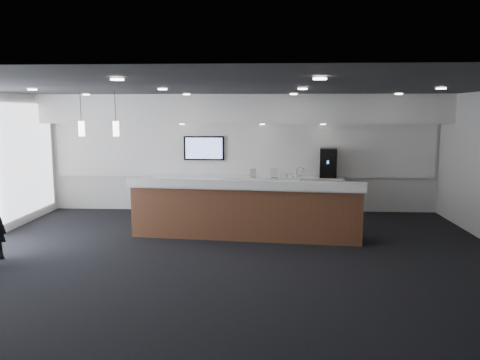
{
  "coord_description": "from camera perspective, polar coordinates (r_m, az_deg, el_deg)",
  "views": [
    {
      "loc": [
        0.56,
        -8.1,
        2.59
      ],
      "look_at": [
        0.07,
        1.3,
        1.21
      ],
      "focal_mm": 35.0,
      "sensor_mm": 36.0,
      "label": 1
    }
  ],
  "objects": [
    {
      "name": "ground",
      "position": [
        8.52,
        -0.93,
        -9.35
      ],
      "size": [
        10.0,
        10.0,
        0.0
      ],
      "primitive_type": "plane",
      "color": "black",
      "rests_on": "ground"
    },
    {
      "name": "ceiling",
      "position": [
        8.13,
        -0.98,
        11.23
      ],
      "size": [
        10.0,
        8.0,
        0.02
      ],
      "primitive_type": "cube",
      "color": "black",
      "rests_on": "back_wall"
    },
    {
      "name": "back_wall",
      "position": [
        12.16,
        0.35,
        3.21
      ],
      "size": [
        10.0,
        0.02,
        3.0
      ],
      "primitive_type": "cube",
      "color": "silver",
      "rests_on": "ground"
    },
    {
      "name": "soffit_bulkhead",
      "position": [
        11.66,
        0.25,
        8.65
      ],
      "size": [
        10.0,
        0.9,
        0.7
      ],
      "primitive_type": "cube",
      "color": "white",
      "rests_on": "back_wall"
    },
    {
      "name": "alcove_panel",
      "position": [
        12.12,
        0.34,
        3.67
      ],
      "size": [
        9.8,
        0.06,
        1.4
      ],
      "primitive_type": "cube",
      "color": "white",
      "rests_on": "back_wall"
    },
    {
      "name": "back_credenza",
      "position": [
        11.94,
        0.26,
        -1.84
      ],
      "size": [
        5.06,
        0.66,
        0.95
      ],
      "color": "gray",
      "rests_on": "ground"
    },
    {
      "name": "wall_tv",
      "position": [
        12.14,
        -4.4,
        3.89
      ],
      "size": [
        1.05,
        0.08,
        0.62
      ],
      "color": "black",
      "rests_on": "back_wall"
    },
    {
      "name": "pendant_left",
      "position": [
        9.38,
        -15.48,
        5.97
      ],
      "size": [
        0.12,
        0.12,
        0.3
      ],
      "primitive_type": "cylinder",
      "color": "#FFEDC6",
      "rests_on": "ceiling"
    },
    {
      "name": "pendant_right",
      "position": [
        9.63,
        -19.46,
        5.85
      ],
      "size": [
        0.12,
        0.12,
        0.3
      ],
      "primitive_type": "cylinder",
      "color": "#FFEDC6",
      "rests_on": "ceiling"
    },
    {
      "name": "ceiling_can_lights",
      "position": [
        8.13,
        -0.98,
        11.02
      ],
      "size": [
        7.0,
        5.0,
        0.02
      ],
      "primitive_type": null,
      "color": "white",
      "rests_on": "ceiling"
    },
    {
      "name": "service_counter",
      "position": [
        9.63,
        0.62,
        -3.72
      ],
      "size": [
        4.81,
        1.27,
        1.49
      ],
      "rotation": [
        0.0,
        0.0,
        -0.1
      ],
      "color": "brown",
      "rests_on": "ground"
    },
    {
      "name": "coffee_machine",
      "position": [
        11.96,
        10.69,
        2.07
      ],
      "size": [
        0.46,
        0.57,
        0.73
      ],
      "rotation": [
        0.0,
        0.0,
        -0.11
      ],
      "color": "black",
      "rests_on": "back_credenza"
    },
    {
      "name": "info_sign_left",
      "position": [
        11.76,
        1.61,
        0.88
      ],
      "size": [
        0.16,
        0.07,
        0.22
      ],
      "primitive_type": "cube",
      "rotation": [
        0.0,
        0.0,
        0.29
      ],
      "color": "silver",
      "rests_on": "back_credenza"
    },
    {
      "name": "info_sign_right",
      "position": [
        11.71,
        4.22,
        0.88
      ],
      "size": [
        0.18,
        0.03,
        0.24
      ],
      "primitive_type": "cube",
      "rotation": [
        0.0,
        0.0,
        -0.03
      ],
      "color": "silver",
      "rests_on": "back_credenza"
    },
    {
      "name": "cup_0",
      "position": [
        11.75,
        6.89,
        0.52
      ],
      "size": [
        0.11,
        0.11,
        0.1
      ],
      "primitive_type": "imported",
      "color": "white",
      "rests_on": "back_credenza"
    },
    {
      "name": "cup_1",
      "position": [
        11.74,
        6.21,
        0.53
      ],
      "size": [
        0.15,
        0.15,
        0.1
      ],
      "primitive_type": "imported",
      "rotation": [
        0.0,
        0.0,
        0.65
      ],
      "color": "white",
      "rests_on": "back_credenza"
    },
    {
      "name": "cup_2",
      "position": [
        11.73,
        5.53,
        0.53
      ],
      "size": [
        0.14,
        0.14,
        0.1
      ],
      "primitive_type": "imported",
      "rotation": [
        0.0,
        0.0,
        1.29
      ],
      "color": "white",
      "rests_on": "back_credenza"
    },
    {
      "name": "cup_3",
      "position": [
        11.73,
        4.85,
        0.54
      ],
      "size": [
        0.14,
        0.14,
        0.1
      ],
      "primitive_type": "imported",
      "rotation": [
        0.0,
        0.0,
        1.94
      ],
      "color": "white",
      "rests_on": "back_credenza"
    }
  ]
}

